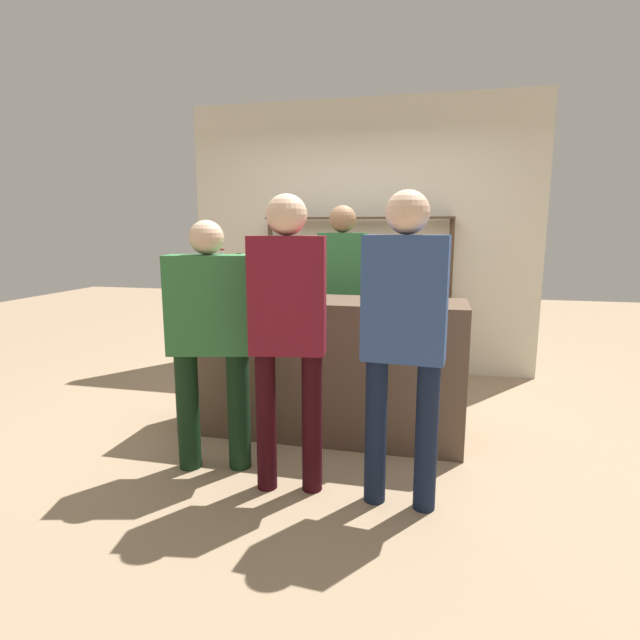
% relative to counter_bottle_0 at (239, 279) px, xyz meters
% --- Properties ---
extents(ground_plane, '(16.00, 16.00, 0.00)m').
position_rel_counter_bottle_0_xyz_m(ground_plane, '(0.64, -0.06, -1.13)').
color(ground_plane, '#9E8466').
extents(bar_counter, '(2.05, 0.55, 1.01)m').
position_rel_counter_bottle_0_xyz_m(bar_counter, '(0.64, -0.06, -0.63)').
color(bar_counter, brown).
rests_on(bar_counter, ground_plane).
extents(back_wall, '(3.65, 0.12, 2.80)m').
position_rel_counter_bottle_0_xyz_m(back_wall, '(0.64, 1.81, 0.27)').
color(back_wall, beige).
rests_on(back_wall, ground_plane).
extents(back_shelf, '(1.93, 0.18, 1.62)m').
position_rel_counter_bottle_0_xyz_m(back_shelf, '(0.64, 1.63, -0.06)').
color(back_shelf, '#4C3828').
rests_on(back_shelf, ground_plane).
extents(counter_bottle_0, '(0.09, 0.09, 0.32)m').
position_rel_counter_bottle_0_xyz_m(counter_bottle_0, '(0.00, 0.00, 0.00)').
color(counter_bottle_0, black).
rests_on(counter_bottle_0, bar_counter).
extents(counter_bottle_1, '(0.08, 0.08, 0.36)m').
position_rel_counter_bottle_0_xyz_m(counter_bottle_1, '(0.32, -0.18, 0.02)').
color(counter_bottle_1, black).
rests_on(counter_bottle_1, bar_counter).
extents(counter_bottle_2, '(0.08, 0.08, 0.34)m').
position_rel_counter_bottle_0_xyz_m(counter_bottle_2, '(1.29, -0.05, 0.01)').
color(counter_bottle_2, black).
rests_on(counter_bottle_2, bar_counter).
extents(counter_bottle_3, '(0.08, 0.08, 0.35)m').
position_rel_counter_bottle_0_xyz_m(counter_bottle_3, '(-0.11, -0.06, 0.01)').
color(counter_bottle_3, silver).
rests_on(counter_bottle_3, bar_counter).
extents(counter_bottle_4, '(0.08, 0.08, 0.36)m').
position_rel_counter_bottle_0_xyz_m(counter_bottle_4, '(1.25, -0.19, 0.02)').
color(counter_bottle_4, silver).
rests_on(counter_bottle_4, bar_counter).
extents(counter_bottle_5, '(0.08, 0.08, 0.34)m').
position_rel_counter_bottle_0_xyz_m(counter_bottle_5, '(0.48, 0.11, 0.00)').
color(counter_bottle_5, brown).
rests_on(counter_bottle_5, bar_counter).
extents(wine_glass, '(0.09, 0.09, 0.14)m').
position_rel_counter_bottle_0_xyz_m(wine_glass, '(0.20, -0.15, -0.02)').
color(wine_glass, silver).
rests_on(wine_glass, bar_counter).
extents(cork_jar, '(0.10, 0.10, 0.13)m').
position_rel_counter_bottle_0_xyz_m(cork_jar, '(0.34, -0.07, -0.06)').
color(cork_jar, silver).
rests_on(cork_jar, bar_counter).
extents(customer_center, '(0.44, 0.24, 1.69)m').
position_rel_counter_bottle_0_xyz_m(customer_center, '(0.65, -0.90, -0.13)').
color(customer_center, black).
rests_on(customer_center, ground_plane).
extents(customer_right, '(0.44, 0.22, 1.69)m').
position_rel_counter_bottle_0_xyz_m(customer_right, '(1.28, -0.92, -0.13)').
color(customer_right, '#121C33').
rests_on(customer_right, ground_plane).
extents(customer_left, '(0.53, 0.33, 1.55)m').
position_rel_counter_bottle_0_xyz_m(customer_left, '(0.11, -0.75, -0.24)').
color(customer_left, black).
rests_on(customer_left, ground_plane).
extents(server_behind_counter, '(0.39, 0.22, 1.69)m').
position_rel_counter_bottle_0_xyz_m(server_behind_counter, '(0.67, 0.61, -0.11)').
color(server_behind_counter, black).
rests_on(server_behind_counter, ground_plane).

